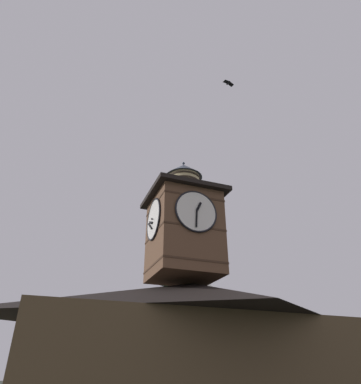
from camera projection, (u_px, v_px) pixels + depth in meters
The scene contains 5 objects.
building_main at pixel (194, 350), 16.57m from camera, with size 16.37×10.23×6.63m.
clock_tower at pixel (184, 225), 18.69m from camera, with size 4.10×4.10×7.12m.
pine_tree_behind at pixel (177, 319), 23.88m from camera, with size 6.84×6.84×14.38m.
moon at pixel (206, 289), 50.49m from camera, with size 2.07×2.07×2.07m.
flying_bird_high at pixel (228, 83), 18.04m from camera, with size 0.65×0.34×0.16m.
Camera 1 is at (7.52, 15.69, 2.37)m, focal length 31.76 mm.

